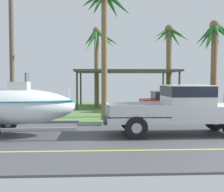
# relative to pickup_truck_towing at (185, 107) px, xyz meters

# --- Properties ---
(ground) EXTENTS (36.00, 22.00, 0.11)m
(ground) POSITION_rel_pickup_truck_towing_xyz_m (0.99, 7.59, -1.05)
(ground) COLOR #4C4C51
(pickup_truck_towing) EXTENTS (5.58, 2.06, 1.87)m
(pickup_truck_towing) POSITION_rel_pickup_truck_towing_xyz_m (0.00, 0.00, 0.00)
(pickup_truck_towing) COLOR silver
(pickup_truck_towing) RESTS_ON ground
(boat_on_trailer) EXTENTS (5.84, 2.30, 2.33)m
(boat_on_trailer) POSITION_rel_pickup_truck_towing_xyz_m (-6.47, 0.00, 0.06)
(boat_on_trailer) COLOR gray
(boat_on_trailer) RESTS_ON ground
(parked_sedan_near) EXTENTS (4.55, 1.90, 1.38)m
(parked_sedan_near) POSITION_rel_pickup_truck_towing_xyz_m (1.71, 7.90, -0.37)
(parked_sedan_near) COLOR #B21E19
(parked_sedan_near) RESTS_ON ground
(carport_awning) EXTENTS (7.61, 5.55, 2.86)m
(carport_awning) POSITION_rel_pickup_truck_towing_xyz_m (-1.13, 11.93, 1.70)
(carport_awning) COLOR #4C4238
(carport_awning) RESTS_ON ground
(palm_tree_near_left) EXTENTS (2.92, 2.69, 6.12)m
(palm_tree_near_left) POSITION_rel_pickup_truck_towing_xyz_m (-3.23, 11.48, 3.62)
(palm_tree_near_left) COLOR brown
(palm_tree_near_left) RESTS_ON ground
(palm_tree_near_right) EXTENTS (3.12, 2.85, 6.38)m
(palm_tree_near_right) POSITION_rel_pickup_truck_towing_xyz_m (2.31, 11.76, 3.51)
(palm_tree_near_right) COLOR brown
(palm_tree_near_right) RESTS_ON ground
(palm_tree_mid) EXTENTS (2.93, 3.16, 7.18)m
(palm_tree_mid) POSITION_rel_pickup_truck_towing_xyz_m (-2.87, 5.21, 4.65)
(palm_tree_mid) COLOR brown
(palm_tree_mid) RESTS_ON ground
(palm_tree_far_left) EXTENTS (3.19, 3.03, 6.08)m
(palm_tree_far_left) POSITION_rel_pickup_truck_towing_xyz_m (4.50, 8.47, 3.49)
(palm_tree_far_left) COLOR brown
(palm_tree_far_left) RESTS_ON ground
(utility_pole) EXTENTS (0.24, 1.80, 8.80)m
(utility_pole) POSITION_rel_pickup_truck_towing_xyz_m (-7.56, 4.00, 3.52)
(utility_pole) COLOR brown
(utility_pole) RESTS_ON ground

